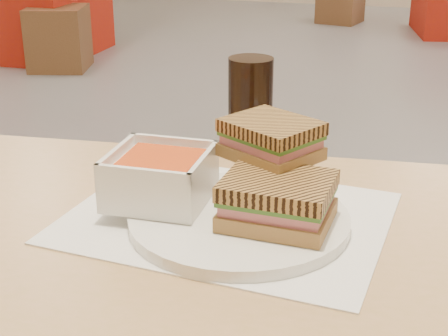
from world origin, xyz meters
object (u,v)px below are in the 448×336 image
(plate, at_px, (239,220))
(panini_lower, at_px, (278,200))
(bg_chair_2l, at_px, (341,0))
(bg_chair_0r, at_px, (59,38))
(soup_bowl, at_px, (160,179))
(cola_glass, at_px, (250,105))

(plate, distance_m, panini_lower, 0.06)
(plate, xyz_separation_m, bg_chair_2l, (-0.55, 5.87, -0.55))
(bg_chair_0r, distance_m, bg_chair_2l, 2.94)
(soup_bowl, height_order, bg_chair_0r, soup_bowl)
(bg_chair_0r, bearing_deg, cola_glass, -55.86)
(panini_lower, relative_size, cola_glass, 0.88)
(panini_lower, distance_m, cola_glass, 0.29)
(soup_bowl, xyz_separation_m, panini_lower, (0.15, -0.02, -0.00))
(bg_chair_0r, bearing_deg, soup_bowl, -58.48)
(cola_glass, relative_size, bg_chair_0r, 0.32)
(bg_chair_0r, bearing_deg, plate, -57.31)
(cola_glass, distance_m, bg_chair_2l, 5.66)
(plate, bearing_deg, panini_lower, -9.34)
(plate, relative_size, soup_bowl, 2.20)
(panini_lower, bearing_deg, bg_chair_2l, 95.86)
(soup_bowl, relative_size, cola_glass, 0.82)
(soup_bowl, relative_size, panini_lower, 0.94)
(cola_glass, xyz_separation_m, bg_chair_2l, (-0.50, 5.60, -0.62))
(cola_glass, bearing_deg, soup_bowl, -102.26)
(bg_chair_0r, height_order, bg_chair_2l, bg_chair_0r)
(plate, relative_size, cola_glass, 1.81)
(bg_chair_2l, bearing_deg, panini_lower, -84.14)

